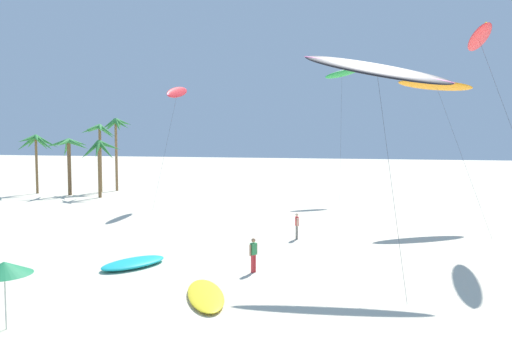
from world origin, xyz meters
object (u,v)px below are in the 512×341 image
(palm_tree_4, at_px, (100,151))
(flying_kite_3, at_px, (436,85))
(flying_kite_5, at_px, (377,70))
(beach_umbrella, at_px, (4,268))
(palm_tree_1, at_px, (69,150))
(person_mid_field, at_px, (253,254))
(flying_kite_1, at_px, (177,92))
(flying_kite_6, at_px, (342,74))
(grounded_kite_0, at_px, (133,263))
(grounded_kite_1, at_px, (206,295))
(palm_tree_0, at_px, (36,144))
(palm_tree_3, at_px, (116,130))
(person_near_left, at_px, (297,225))
(palm_tree_2, at_px, (99,134))
(flying_kite_4, at_px, (479,38))

(palm_tree_4, relative_size, flying_kite_3, 0.56)
(flying_kite_5, xyz_separation_m, beach_umbrella, (-12.42, -12.25, -8.08))
(palm_tree_1, bearing_deg, person_mid_field, -41.51)
(flying_kite_1, relative_size, flying_kite_6, 0.83)
(flying_kite_3, height_order, grounded_kite_0, flying_kite_3)
(grounded_kite_1, distance_m, beach_umbrella, 7.73)
(palm_tree_1, relative_size, grounded_kite_0, 1.65)
(flying_kite_5, bearing_deg, flying_kite_3, 73.33)
(flying_kite_6, bearing_deg, flying_kite_1, -145.50)
(flying_kite_1, bearing_deg, grounded_kite_1, -63.99)
(palm_tree_4, distance_m, flying_kite_3, 35.80)
(palm_tree_0, relative_size, grounded_kite_1, 1.55)
(flying_kite_1, xyz_separation_m, grounded_kite_1, (12.26, -25.13, -11.05))
(palm_tree_1, xyz_separation_m, palm_tree_4, (4.73, -1.05, -0.13))
(grounded_kite_1, bearing_deg, grounded_kite_0, 145.51)
(palm_tree_3, relative_size, beach_umbrella, 3.81)
(palm_tree_1, bearing_deg, grounded_kite_1, -46.81)
(grounded_kite_0, bearing_deg, flying_kite_6, 75.52)
(palm_tree_1, xyz_separation_m, grounded_kite_1, (28.17, -30.01, -5.21))
(person_near_left, bearing_deg, flying_kite_6, 87.39)
(flying_kite_1, xyz_separation_m, flying_kite_6, (15.06, 10.35, 2.61))
(palm_tree_3, bearing_deg, palm_tree_2, -120.80)
(palm_tree_2, xyz_separation_m, grounded_kite_1, (26.49, -33.71, -7.05))
(grounded_kite_0, relative_size, grounded_kite_1, 0.88)
(palm_tree_0, relative_size, person_mid_field, 4.11)
(palm_tree_1, bearing_deg, palm_tree_2, 65.48)
(flying_kite_4, bearing_deg, palm_tree_1, 159.42)
(palm_tree_4, xyz_separation_m, flying_kite_6, (26.24, 6.52, 8.59))
(palm_tree_3, bearing_deg, flying_kite_4, -28.88)
(palm_tree_2, bearing_deg, palm_tree_4, -57.32)
(palm_tree_2, xyz_separation_m, flying_kite_4, (39.42, -19.13, 5.82))
(flying_kite_1, bearing_deg, flying_kite_4, -22.73)
(palm_tree_0, xyz_separation_m, flying_kite_1, (20.74, -5.41, 5.20))
(flying_kite_3, height_order, flying_kite_5, flying_kite_5)
(palm_tree_3, xyz_separation_m, person_mid_field, (26.28, -31.46, -6.78))
(palm_tree_0, xyz_separation_m, flying_kite_6, (35.79, 4.94, 7.81))
(flying_kite_4, distance_m, flying_kite_5, 9.85)
(flying_kite_3, bearing_deg, palm_tree_0, 169.64)
(grounded_kite_1, bearing_deg, person_mid_field, 77.02)
(flying_kite_3, relative_size, flying_kite_4, 0.85)
(grounded_kite_1, height_order, person_mid_field, person_mid_field)
(flying_kite_3, xyz_separation_m, person_near_left, (-9.54, -9.91, -9.97))
(flying_kite_4, xyz_separation_m, flying_kite_6, (-10.14, 20.90, 0.80))
(palm_tree_0, relative_size, palm_tree_2, 0.85)
(palm_tree_2, xyz_separation_m, flying_kite_3, (37.78, -11.26, 3.74))
(flying_kite_4, height_order, beach_umbrella, flying_kite_4)
(palm_tree_2, height_order, flying_kite_5, flying_kite_5)
(flying_kite_1, relative_size, grounded_kite_0, 3.04)
(palm_tree_1, xyz_separation_m, flying_kite_1, (15.91, -4.88, 5.84))
(palm_tree_1, height_order, person_near_left, palm_tree_1)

